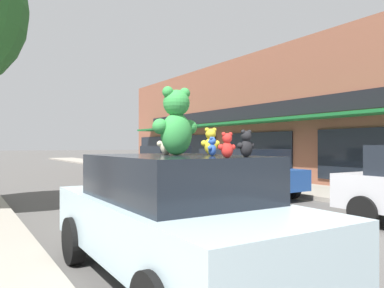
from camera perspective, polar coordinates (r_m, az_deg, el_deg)
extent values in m
plane|color=#514F4C|center=(7.57, 14.93, -13.64)|extent=(260.00, 260.00, 0.00)
cube|color=brown|center=(22.86, 20.42, 3.49)|extent=(10.94, 29.30, 6.45)
cube|color=#19662D|center=(18.44, 8.83, 3.32)|extent=(1.15, 24.61, 0.12)
cube|color=black|center=(18.83, 10.05, 4.93)|extent=(0.08, 23.44, 0.70)
cube|color=black|center=(14.93, 25.28, -1.56)|extent=(0.06, 4.45, 2.00)
cube|color=black|center=(18.77, 10.07, -1.29)|extent=(0.06, 4.45, 2.00)
cube|color=black|center=(23.45, 0.46, -1.07)|extent=(0.06, 4.45, 2.00)
cube|color=black|center=(28.58, -5.84, -0.91)|extent=(0.06, 4.45, 2.00)
cube|color=#ADC6D1|center=(4.99, -2.78, -12.41)|extent=(1.94, 4.45, 0.72)
cube|color=black|center=(4.89, -2.78, -5.05)|extent=(1.70, 2.45, 0.56)
cylinder|color=black|center=(5.99, -17.60, -13.85)|extent=(0.20, 0.69, 0.69)
cylinder|color=black|center=(6.69, -1.36, -12.41)|extent=(0.20, 0.69, 0.69)
cylinder|color=black|center=(4.60, 17.09, -18.08)|extent=(0.20, 0.69, 0.69)
ellipsoid|color=green|center=(4.99, -2.40, 1.52)|extent=(0.43, 0.37, 0.56)
sphere|color=green|center=(5.02, -2.40, 6.26)|extent=(0.36, 0.36, 0.36)
sphere|color=green|center=(5.10, -1.13, 7.73)|extent=(0.15, 0.15, 0.15)
sphere|color=green|center=(4.98, -3.69, 7.93)|extent=(0.15, 0.15, 0.15)
sphere|color=#5ADA6D|center=(5.15, -3.23, 5.85)|extent=(0.14, 0.14, 0.14)
sphere|color=green|center=(5.14, -0.37, 2.57)|extent=(0.21, 0.21, 0.21)
sphere|color=green|center=(4.92, -4.88, 2.69)|extent=(0.21, 0.21, 0.21)
ellipsoid|color=yellow|center=(5.26, 2.86, -0.35)|extent=(0.22, 0.20, 0.24)
sphere|color=yellow|center=(5.26, 2.86, 1.54)|extent=(0.19, 0.19, 0.15)
sphere|color=yellow|center=(5.28, 3.42, 2.16)|extent=(0.08, 0.08, 0.06)
sphere|color=yellow|center=(5.25, 2.29, 2.17)|extent=(0.08, 0.08, 0.06)
sphere|color=#FFFF4D|center=(5.33, 2.68, 1.42)|extent=(0.07, 0.07, 0.06)
sphere|color=yellow|center=(5.30, 3.81, 0.09)|extent=(0.11, 0.11, 0.09)
sphere|color=yellow|center=(5.25, 1.82, 0.10)|extent=(0.11, 0.11, 0.09)
ellipsoid|color=black|center=(4.29, 8.27, -0.68)|extent=(0.16, 0.14, 0.19)
sphere|color=black|center=(4.29, 8.27, 1.21)|extent=(0.13, 0.13, 0.12)
sphere|color=black|center=(4.32, 8.74, 1.83)|extent=(0.05, 0.05, 0.05)
sphere|color=black|center=(4.27, 7.79, 1.85)|extent=(0.05, 0.05, 0.05)
sphere|color=#3A3A3D|center=(4.33, 7.87, 1.10)|extent=(0.05, 0.05, 0.05)
sphere|color=black|center=(4.34, 9.01, -0.23)|extent=(0.08, 0.08, 0.07)
sphere|color=black|center=(4.25, 7.34, -0.23)|extent=(0.08, 0.08, 0.07)
ellipsoid|color=beige|center=(5.25, -3.92, -0.39)|extent=(0.21, 0.19, 0.23)
sphere|color=beige|center=(5.26, -3.92, 1.44)|extent=(0.18, 0.18, 0.14)
sphere|color=beige|center=(5.27, -3.37, 2.05)|extent=(0.07, 0.07, 0.06)
sphere|color=beige|center=(5.25, -4.48, 2.06)|extent=(0.07, 0.07, 0.06)
sphere|color=white|center=(5.32, -4.08, 1.33)|extent=(0.07, 0.07, 0.05)
sphere|color=beige|center=(5.29, -2.99, 0.04)|extent=(0.10, 0.10, 0.08)
sphere|color=beige|center=(5.25, -4.93, 0.05)|extent=(0.10, 0.10, 0.08)
ellipsoid|color=red|center=(3.95, 5.37, -0.90)|extent=(0.15, 0.14, 0.17)
sphere|color=red|center=(3.95, 5.37, 0.89)|extent=(0.13, 0.13, 0.11)
sphere|color=red|center=(3.97, 5.88, 1.49)|extent=(0.05, 0.05, 0.04)
sphere|color=red|center=(3.94, 4.85, 1.50)|extent=(0.05, 0.05, 0.04)
sphere|color=#FF4741|center=(3.99, 5.13, 0.79)|extent=(0.05, 0.05, 0.04)
sphere|color=red|center=(3.99, 6.22, -0.47)|extent=(0.08, 0.08, 0.06)
sphere|color=red|center=(3.94, 4.41, -0.47)|extent=(0.08, 0.08, 0.06)
ellipsoid|color=blue|center=(4.67, 3.11, -0.91)|extent=(0.15, 0.14, 0.15)
sphere|color=blue|center=(4.67, 3.11, 0.43)|extent=(0.13, 0.13, 0.09)
sphere|color=blue|center=(4.71, 3.26, 0.86)|extent=(0.05, 0.05, 0.04)
sphere|color=blue|center=(4.64, 2.96, 0.88)|extent=(0.05, 0.05, 0.04)
sphere|color=#548DFF|center=(4.69, 2.66, 0.35)|extent=(0.05, 0.05, 0.04)
sphere|color=blue|center=(4.73, 3.28, -0.59)|extent=(0.08, 0.08, 0.05)
sphere|color=blue|center=(4.62, 2.74, -0.60)|extent=(0.08, 0.08, 0.05)
cylinder|color=black|center=(8.82, 24.66, -9.41)|extent=(0.20, 0.69, 0.69)
cube|color=#1E4793|center=(12.99, 7.71, -4.99)|extent=(1.97, 4.25, 0.65)
cube|color=black|center=(12.95, 7.71, -2.15)|extent=(1.73, 2.82, 0.63)
cylinder|color=black|center=(13.51, 0.95, -6.20)|extent=(0.20, 0.69, 0.69)
cylinder|color=black|center=(14.64, 7.33, -5.73)|extent=(0.20, 0.69, 0.69)
cylinder|color=black|center=(11.40, 8.20, -7.31)|extent=(0.20, 0.69, 0.69)
cylinder|color=black|center=(12.72, 14.90, -6.57)|extent=(0.20, 0.69, 0.69)
cube|color=black|center=(17.75, -4.13, -3.43)|extent=(1.83, 4.25, 0.82)
cube|color=black|center=(17.72, -4.13, -1.20)|extent=(1.61, 2.19, 0.56)
cylinder|color=black|center=(18.57, -8.49, -4.55)|extent=(0.20, 0.69, 0.69)
cylinder|color=black|center=(19.35, -3.60, -4.38)|extent=(0.20, 0.69, 0.69)
cylinder|color=black|center=(16.20, -4.78, -5.20)|extent=(0.20, 0.69, 0.69)
cylinder|color=black|center=(17.09, 0.61, -4.94)|extent=(0.20, 0.69, 0.69)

